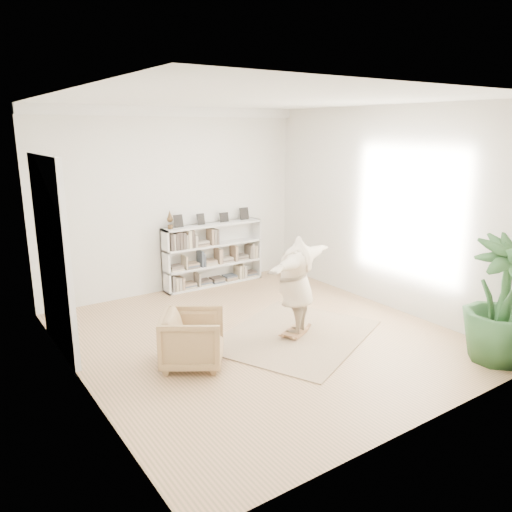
{
  "coord_description": "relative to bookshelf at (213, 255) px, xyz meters",
  "views": [
    {
      "loc": [
        -4.18,
        -6.03,
        3.2
      ],
      "look_at": [
        0.19,
        0.4,
        1.21
      ],
      "focal_mm": 35.0,
      "sensor_mm": 36.0,
      "label": 1
    }
  ],
  "objects": [
    {
      "name": "rocker_board",
      "position": [
        -0.27,
        -3.1,
        -0.57
      ],
      "size": [
        0.53,
        0.44,
        0.1
      ],
      "rotation": [
        0.0,
        0.0,
        0.44
      ],
      "color": "brown",
      "rests_on": "rug"
    },
    {
      "name": "rug",
      "position": [
        -0.27,
        -3.1,
        -0.63
      ],
      "size": [
        3.11,
        2.87,
        0.02
      ],
      "primitive_type": "cube",
      "rotation": [
        0.0,
        0.0,
        0.44
      ],
      "color": "tan",
      "rests_on": "floor"
    },
    {
      "name": "bookshelf",
      "position": [
        0.0,
        0.0,
        0.0
      ],
      "size": [
        2.2,
        0.35,
        1.64
      ],
      "color": "silver",
      "rests_on": "floor"
    },
    {
      "name": "person",
      "position": [
        -0.27,
        -3.1,
        0.25
      ],
      "size": [
        1.93,
        1.27,
        1.54
      ],
      "primitive_type": "imported",
      "rotation": [
        0.0,
        0.0,
        3.58
      ],
      "color": "beige",
      "rests_on": "rocker_board"
    },
    {
      "name": "room_shell",
      "position": [
        -0.74,
        0.12,
        2.87
      ],
      "size": [
        6.0,
        6.0,
        6.0
      ],
      "color": "silver",
      "rests_on": "floor"
    },
    {
      "name": "armchair",
      "position": [
        -2.06,
        -3.08,
        -0.25
      ],
      "size": [
        1.15,
        1.14,
        0.76
      ],
      "primitive_type": "imported",
      "rotation": [
        0.0,
        0.0,
        0.99
      ],
      "color": "tan",
      "rests_on": "floor"
    },
    {
      "name": "floor",
      "position": [
        -0.74,
        -2.82,
        -0.64
      ],
      "size": [
        6.0,
        6.0,
        0.0
      ],
      "primitive_type": "plane",
      "color": "olive",
      "rests_on": "ground"
    },
    {
      "name": "doors",
      "position": [
        -3.45,
        -1.52,
        0.76
      ],
      "size": [
        0.09,
        1.78,
        2.92
      ],
      "color": "white",
      "rests_on": "floor"
    },
    {
      "name": "houseplant",
      "position": [
        1.56,
        -5.37,
        0.26
      ],
      "size": [
        1.24,
        1.24,
        1.79
      ],
      "primitive_type": "imported",
      "rotation": [
        0.0,
        0.0,
        -0.28
      ],
      "color": "#2B562B",
      "rests_on": "floor"
    }
  ]
}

